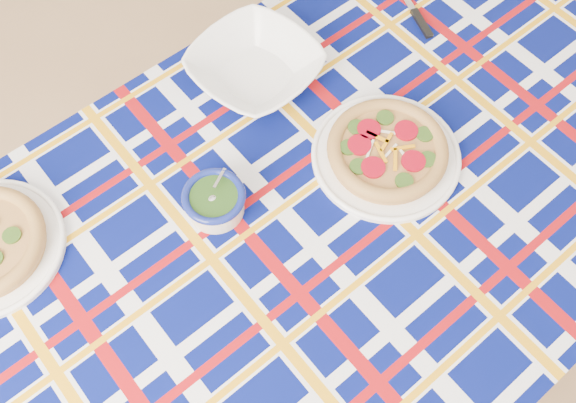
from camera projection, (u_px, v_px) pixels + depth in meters
floor at (338, 338)px, 1.87m from camera, size 4.00×4.00×0.00m
dining_table at (328, 221)px, 1.31m from camera, size 1.62×1.07×0.74m
tablecloth at (329, 216)px, 1.29m from camera, size 1.66×1.10×0.10m
main_focaccia_plate at (387, 150)px, 1.26m from camera, size 0.33×0.33×0.06m
pesto_bowl at (214, 200)px, 1.20m from camera, size 0.12×0.12×0.07m
serving_bowl at (255, 67)px, 1.36m from camera, size 0.31×0.31×0.06m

